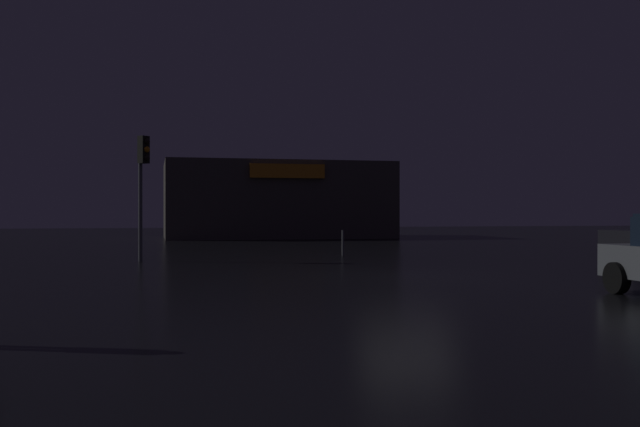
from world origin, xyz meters
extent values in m
plane|color=black|center=(0.00, 0.00, 0.00)|extent=(120.00, 120.00, 0.00)
cube|color=#4C4742|center=(1.46, 28.89, 2.44)|extent=(14.38, 8.00, 4.88)
cube|color=orange|center=(1.46, 24.74, 4.15)|extent=(4.57, 0.24, 0.85)
cylinder|color=#595B60|center=(-6.83, 7.27, 2.11)|extent=(0.13, 0.13, 4.22)
cube|color=black|center=(-6.73, 7.15, 3.76)|extent=(0.41, 0.41, 0.92)
sphere|color=black|center=(-6.62, 7.04, 4.04)|extent=(0.20, 0.20, 0.20)
sphere|color=orange|center=(-6.62, 7.04, 3.76)|extent=(0.20, 0.20, 0.20)
sphere|color=black|center=(-6.62, 7.04, 3.48)|extent=(0.20, 0.20, 0.20)
cylinder|color=black|center=(2.76, -4.76, 0.32)|extent=(0.23, 0.65, 0.64)
cylinder|color=black|center=(8.83, 3.70, 0.35)|extent=(0.70, 0.23, 0.69)
cylinder|color=#595B60|center=(0.64, 8.81, 0.49)|extent=(0.09, 0.09, 0.98)
camera|label=1|loc=(-6.41, -17.46, 1.66)|focal=40.00mm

